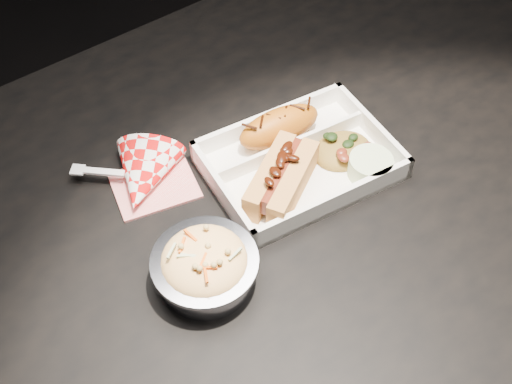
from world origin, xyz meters
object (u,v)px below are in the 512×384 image
fried_pastry (279,127)px  foil_coleslaw_cup (205,265)px  food_tray (299,163)px  dining_table (269,214)px  hotdog (282,177)px  napkin_fork (143,177)px

fried_pastry → foil_coleslaw_cup: bearing=-149.4°
food_tray → foil_coleslaw_cup: size_ratio=2.11×
food_tray → dining_table: bearing=166.9°
hotdog → dining_table: bearing=47.2°
dining_table → napkin_fork: (-0.15, 0.09, 0.11)m
napkin_fork → foil_coleslaw_cup: bearing=-52.2°
hotdog → foil_coleslaw_cup: size_ratio=1.11×
food_tray → napkin_fork: bearing=158.9°
hotdog → napkin_fork: 0.19m
food_tray → hotdog: hotdog is taller
foil_coleslaw_cup → napkin_fork: (0.02, 0.18, -0.02)m
dining_table → foil_coleslaw_cup: 0.22m
fried_pastry → hotdog: 0.09m
foil_coleslaw_cup → food_tray: bearing=19.2°
hotdog → foil_coleslaw_cup: foil_coleslaw_cup is taller
fried_pastry → hotdog: bearing=-126.6°
dining_table → hotdog: hotdog is taller
hotdog → food_tray: bearing=-6.5°
dining_table → foil_coleslaw_cup: bearing=-152.4°
fried_pastry → hotdog: (-0.06, -0.08, -0.00)m
foil_coleslaw_cup → napkin_fork: bearing=84.3°
fried_pastry → napkin_fork: (-0.20, 0.05, -0.02)m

